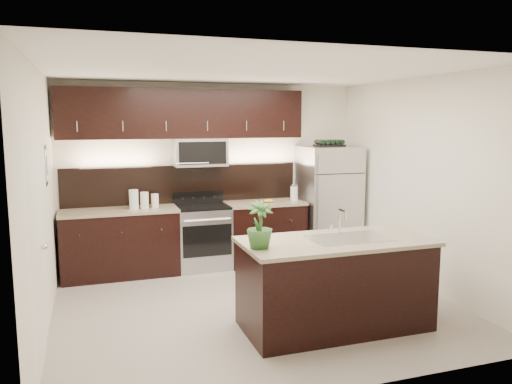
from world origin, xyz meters
TOP-DOWN VIEW (x-y plane):
  - ground at (0.00, 0.00)m, footprint 4.50×4.50m
  - room_walls at (-0.11, -0.04)m, footprint 4.52×4.02m
  - counter_run at (-0.46, 1.69)m, footprint 3.51×0.65m
  - upper_fixtures at (-0.43, 1.84)m, footprint 3.49×0.40m
  - island at (0.60, -0.83)m, footprint 1.96×0.96m
  - sink_faucet at (0.75, -0.82)m, footprint 0.84×0.50m
  - refrigerator at (1.75, 1.63)m, footprint 0.85×0.77m
  - wine_rack at (1.75, 1.63)m, footprint 0.43×0.27m
  - plant at (-0.25, -0.91)m, footprint 0.26×0.26m
  - canisters at (-1.11, 1.66)m, footprint 0.41×0.16m
  - french_press at (1.17, 1.64)m, footprint 0.12×0.12m
  - bananas at (0.70, 1.61)m, footprint 0.16×0.13m

SIDE VIEW (x-z plane):
  - ground at x=0.00m, z-range 0.00..0.00m
  - counter_run at x=-0.46m, z-range 0.00..0.94m
  - island at x=0.60m, z-range 0.00..0.94m
  - refrigerator at x=1.75m, z-range 0.00..1.76m
  - sink_faucet at x=0.75m, z-range 0.81..1.10m
  - bananas at x=0.70m, z-range 0.94..0.99m
  - canisters at x=-1.11m, z-range 0.92..1.20m
  - french_press at x=1.17m, z-range 0.90..1.23m
  - plant at x=-0.25m, z-range 0.94..1.39m
  - room_walls at x=-0.11m, z-range 0.34..3.05m
  - wine_rack at x=1.75m, z-range 1.76..1.86m
  - upper_fixtures at x=-0.43m, z-range 1.31..2.97m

